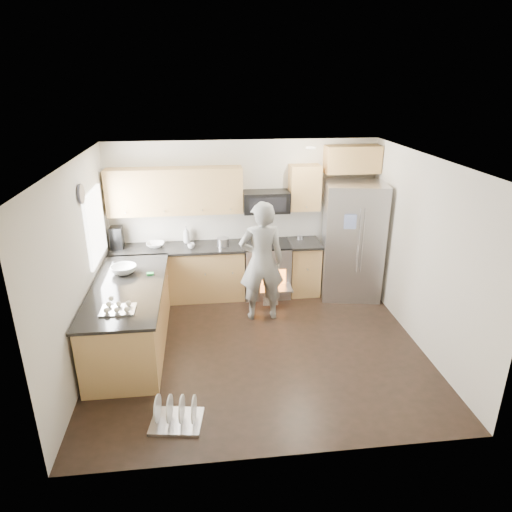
{
  "coord_description": "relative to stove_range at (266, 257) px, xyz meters",
  "views": [
    {
      "loc": [
        -0.68,
        -5.46,
        3.53
      ],
      "look_at": [
        0.03,
        0.5,
        1.18
      ],
      "focal_mm": 32.0,
      "sensor_mm": 36.0,
      "label": 1
    }
  ],
  "objects": [
    {
      "name": "peninsula",
      "position": [
        -2.1,
        -1.44,
        -0.21
      ],
      "size": [
        0.96,
        2.36,
        1.04
      ],
      "color": "tan",
      "rests_on": "ground"
    },
    {
      "name": "room_shell",
      "position": [
        -0.39,
        -1.68,
        1.0
      ],
      "size": [
        4.54,
        4.04,
        2.62
      ],
      "color": "beige",
      "rests_on": "ground"
    },
    {
      "name": "refrigerator",
      "position": [
        1.42,
        -0.21,
        0.3
      ],
      "size": [
        1.08,
        0.9,
        1.96
      ],
      "rotation": [
        0.0,
        0.0,
        -0.17
      ],
      "color": "#B7B7BC",
      "rests_on": "ground"
    },
    {
      "name": "person",
      "position": [
        -0.19,
        -0.84,
        0.26
      ],
      "size": [
        0.69,
        0.46,
        1.88
      ],
      "primitive_type": "imported",
      "rotation": [
        0.0,
        0.0,
        3.16
      ],
      "color": "gray",
      "rests_on": "ground"
    },
    {
      "name": "dish_rack",
      "position": [
        -1.42,
        -3.09,
        -0.59
      ],
      "size": [
        0.61,
        0.52,
        0.34
      ],
      "rotation": [
        0.0,
        0.0,
        -0.15
      ],
      "color": "#B7B7BC",
      "rests_on": "ground"
    },
    {
      "name": "back_cabinet_run",
      "position": [
        -0.94,
        0.05,
        0.29
      ],
      "size": [
        4.45,
        0.64,
        2.5
      ],
      "color": "tan",
      "rests_on": "ground"
    },
    {
      "name": "ground",
      "position": [
        -0.35,
        -1.69,
        -0.68
      ],
      "size": [
        4.5,
        4.5,
        0.0
      ],
      "primitive_type": "plane",
      "color": "black",
      "rests_on": "ground"
    },
    {
      "name": "stove_range",
      "position": [
        0.0,
        0.0,
        0.0
      ],
      "size": [
        0.76,
        0.97,
        1.79
      ],
      "color": "#B7B7BC",
      "rests_on": "ground"
    }
  ]
}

